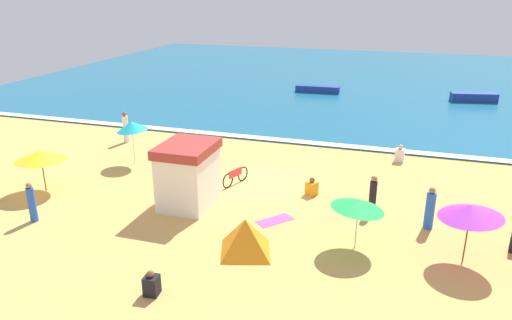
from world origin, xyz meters
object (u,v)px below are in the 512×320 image
Objects in this scene: parked_bicycle at (235,176)px; beachgoer_5 at (126,128)px; beach_umbrella_0 at (358,204)px; small_boat_1 at (474,97)px; lifeguard_cabana at (188,174)px; beach_umbrella_1 at (132,126)px; beachgoer_2 at (430,209)px; beachgoer_8 at (152,285)px; small_boat_0 at (318,89)px; beach_umbrella_2 at (41,155)px; beach_umbrella_4 at (471,211)px; beachgoer_7 at (32,203)px; beachgoer_10 at (400,154)px; beach_tent at (245,236)px; beachgoer_4 at (312,187)px; beachgoer_9 at (373,195)px.

beachgoer_5 is at bearing 153.92° from parked_bicycle.
beach_umbrella_0 is 26.41m from small_boat_1.
lifeguard_cabana is 1.16× the size of beach_umbrella_1.
small_boat_1 is at bearing 47.88° from beach_umbrella_1.
beachgoer_2 reaches higher than beachgoer_8.
beachgoer_5 reaches higher than small_boat_0.
lifeguard_cabana is at bearing -92.44° from small_boat_0.
beach_umbrella_2 is at bearing 176.50° from beach_umbrella_0.
beachgoer_7 is at bearing -173.22° from beach_umbrella_4.
beachgoer_10 is (-2.41, 9.65, -1.51)m from beach_umbrella_4.
beach_tent is at bearing -110.18° from small_boat_1.
beachgoer_2 is 7.60m from beachgoer_10.
beachgoer_8 is (-1.91, -3.20, -0.29)m from beach_tent.
beachgoer_2 is 10.69m from beachgoer_8.
beach_umbrella_0 is 1.07× the size of beach_umbrella_1.
small_boat_1 is (3.81, 23.30, -0.35)m from beachgoer_2.
beach_umbrella_1 is at bearing 170.36° from parked_bicycle.
parked_bicycle is 0.48× the size of small_boat_1.
beachgoer_10 is (13.27, 4.52, -1.65)m from beach_umbrella_1.
lifeguard_cabana is 0.76× the size of small_boat_1.
beach_umbrella_4 is 10.63m from parked_bicycle.
beach_umbrella_1 is at bearing -52.23° from beachgoer_5.
lifeguard_cabana is 5.54m from beachgoer_4.
beach_tent is at bearing -167.29° from beach_umbrella_4.
beachgoer_7 reaches higher than parked_bicycle.
beachgoer_5 is (-12.07, 4.25, 0.55)m from beachgoer_4.
beach_umbrella_1 is 7.15m from beachgoer_7.
beach_umbrella_0 is 3.62m from beach_umbrella_4.
lifeguard_cabana reaches higher than beachgoer_4.
beachgoer_7 reaches higher than beach_tent.
beachgoer_7 is at bearing -178.23° from beach_tent.
beach_umbrella_4 reaches higher than beachgoer_4.
small_boat_1 is (18.75, 27.38, -0.34)m from beachgoer_7.
parked_bicycle is 2.08× the size of beachgoer_4.
beach_umbrella_2 reaches higher than beachgoer_4.
beach_tent is at bearing -38.71° from beach_umbrella_1.
beach_umbrella_1 is 6.30m from parked_bicycle.
beachgoer_2 reaches higher than beachgoer_7.
beachgoer_10 is at bearing 65.05° from beachgoer_8.
small_boat_0 is (-0.08, 21.14, 0.00)m from parked_bicycle.
beachgoer_5 reaches higher than beachgoer_4.
beach_umbrella_1 reaches higher than beach_umbrella_2.
lifeguard_cabana is 4.70m from beach_tent.
beach_umbrella_0 is 2.73× the size of beachgoer_10.
beachgoer_8 is at bearing -127.21° from beachgoer_9.
beachgoer_8 is 0.51× the size of beachgoer_9.
small_boat_0 is at bearing 87.56° from lifeguard_cabana.
beachgoer_4 is (4.78, 2.60, -1.04)m from lifeguard_cabana.
beach_umbrella_2 is 32.09m from small_boat_1.
beachgoer_9 reaches higher than beach_tent.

